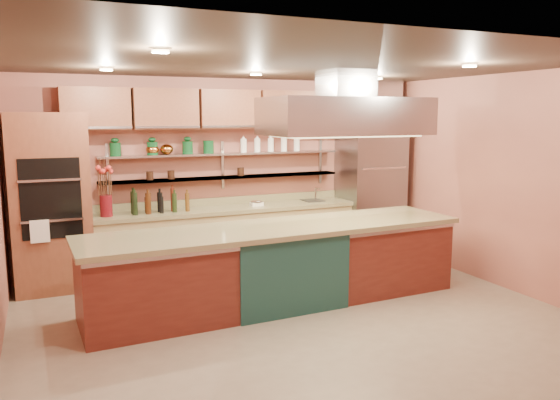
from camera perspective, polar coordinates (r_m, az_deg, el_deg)
name	(u,v)px	position (r m, az deg, el deg)	size (l,w,h in m)	color
floor	(296,318)	(6.32, 1.68, -12.25)	(6.00, 5.00, 0.02)	gray
ceiling	(297,64)	(5.92, 1.81, 14.05)	(6.00, 5.00, 0.02)	black
wall_back	(225,173)	(8.26, -5.74, 2.81)	(6.00, 0.04, 2.80)	#AA6250
wall_front	(455,244)	(3.89, 17.85, -4.43)	(6.00, 0.04, 2.80)	#AA6250
wall_right	(503,182)	(7.73, 22.28, 1.77)	(0.04, 5.00, 2.80)	#AA6250
oven_stack	(51,203)	(7.58, -22.82, -0.29)	(0.95, 0.64, 2.30)	brown
refrigerator	(370,190)	(9.00, 9.40, 0.99)	(0.95, 0.72, 2.10)	gray
back_counter	(229,238)	(8.12, -5.32, -3.98)	(3.84, 0.64, 0.93)	tan
wall_shelf_lower	(225,177)	(8.13, -5.79, 2.36)	(3.60, 0.26, 0.03)	#ADB0B4
wall_shelf_upper	(224,154)	(8.10, -5.83, 4.82)	(3.60, 0.26, 0.03)	#ADB0B4
upper_cabinets	(228,109)	(8.05, -5.44, 9.43)	(4.60, 0.36, 0.55)	brown
range_hood	(345,116)	(6.79, 6.83, 8.68)	(2.00, 1.00, 0.45)	#ADB0B4
ceiling_downlights	(289,68)	(6.09, 0.98, 13.62)	(4.00, 2.80, 0.02)	#FFE5A5
island	(278,265)	(6.63, -0.22, -6.80)	(4.56, 0.99, 0.95)	maroon
flower_vase	(106,206)	(7.60, -17.71, -0.58)	(0.16, 0.16, 0.29)	#5C0D15
oil_bottle_cluster	(161,203)	(7.71, -12.35, -0.30)	(0.84, 0.24, 0.27)	black
kitchen_scale	(257,202)	(8.11, -2.46, -0.25)	(0.18, 0.13, 0.10)	white
bar_faucet	(316,194)	(8.62, 3.74, 0.62)	(0.03, 0.03, 0.20)	silver
copper_kettle	(167,149)	(7.87, -11.75, 5.21)	(0.18, 0.18, 0.15)	#B06528
green_canister	(208,147)	(8.02, -7.49, 5.52)	(0.15, 0.15, 0.18)	#0D3F1C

